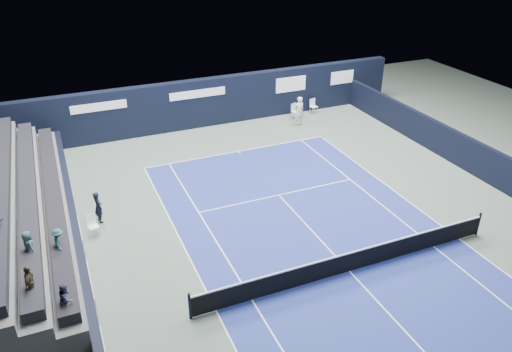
% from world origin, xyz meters
% --- Properties ---
extents(ground, '(48.00, 48.00, 0.00)m').
position_xyz_m(ground, '(0.00, 2.00, 0.00)').
color(ground, '#4D5B52').
rests_on(ground, ground).
extents(court_surface, '(10.97, 23.77, 0.01)m').
position_xyz_m(court_surface, '(0.00, 0.00, 0.00)').
color(court_surface, navy).
rests_on(court_surface, ground).
extents(enclosure_wall_right, '(0.30, 22.00, 1.80)m').
position_xyz_m(enclosure_wall_right, '(10.50, 6.00, 0.90)').
color(enclosure_wall_right, black).
rests_on(enclosure_wall_right, ground).
extents(folding_chair_back_a, '(0.58, 0.58, 1.01)m').
position_xyz_m(folding_chair_back_a, '(5.41, 15.35, 0.58)').
color(folding_chair_back_a, silver).
rests_on(folding_chair_back_a, ground).
extents(folding_chair_back_b, '(0.48, 0.46, 0.99)m').
position_xyz_m(folding_chair_back_b, '(7.06, 15.76, 0.56)').
color(folding_chair_back_b, silver).
rests_on(folding_chair_back_b, ground).
extents(line_judge_chair, '(0.51, 0.50, 0.95)m').
position_xyz_m(line_judge_chair, '(-8.80, 6.51, 0.54)').
color(line_judge_chair, white).
rests_on(line_judge_chair, ground).
extents(line_judge, '(0.49, 0.62, 1.51)m').
position_xyz_m(line_judge, '(-8.41, 7.45, 0.75)').
color(line_judge, black).
rests_on(line_judge, ground).
extents(court_markings, '(11.03, 23.83, 0.00)m').
position_xyz_m(court_markings, '(0.00, 0.00, 0.01)').
color(court_markings, white).
rests_on(court_markings, court_surface).
extents(tennis_net, '(12.90, 0.10, 1.10)m').
position_xyz_m(tennis_net, '(0.00, 0.00, 0.51)').
color(tennis_net, black).
rests_on(tennis_net, ground).
extents(back_sponsor_wall, '(26.00, 0.63, 3.10)m').
position_xyz_m(back_sponsor_wall, '(0.01, 16.50, 1.55)').
color(back_sponsor_wall, black).
rests_on(back_sponsor_wall, ground).
extents(side_barrier_left, '(0.33, 22.00, 1.20)m').
position_xyz_m(side_barrier_left, '(-9.50, 5.97, 0.60)').
color(side_barrier_left, black).
rests_on(side_barrier_left, ground).
extents(tennis_player, '(0.71, 0.86, 1.91)m').
position_xyz_m(tennis_player, '(5.12, 14.18, 0.95)').
color(tennis_player, white).
rests_on(tennis_player, ground).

